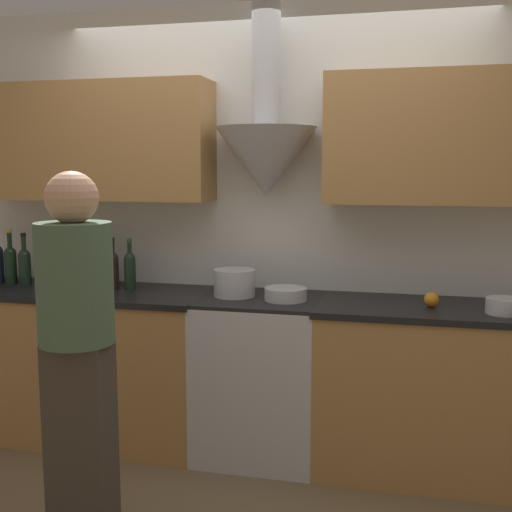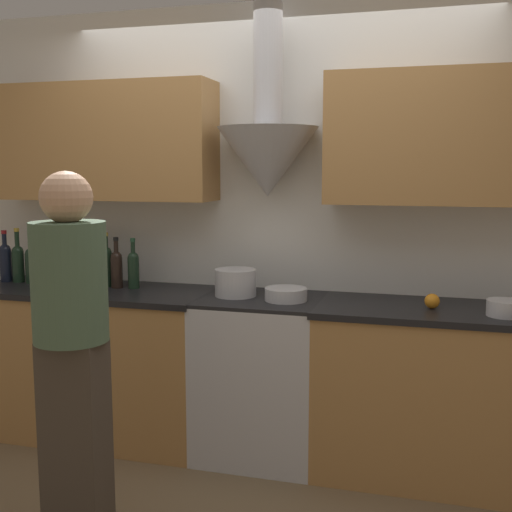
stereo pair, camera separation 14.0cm
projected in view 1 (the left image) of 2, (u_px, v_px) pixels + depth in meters
ground_plane at (247, 477)px, 3.44m from camera, size 12.00×12.00×0.00m
wall_back at (264, 196)px, 3.79m from camera, size 8.40×0.58×2.60m
counter_left at (90, 363)px, 3.91m from camera, size 1.48×0.62×0.92m
counter_right at (434, 390)px, 3.44m from camera, size 1.27×0.62×0.92m
stove_range at (260, 376)px, 3.67m from camera, size 0.68×0.60×0.92m
wine_bottle_1 at (11, 262)px, 4.02m from camera, size 0.08×0.08×0.35m
wine_bottle_2 at (25, 264)px, 3.99m from camera, size 0.08×0.08×0.32m
wine_bottle_3 at (42, 263)px, 3.98m from camera, size 0.08×0.08×0.34m
wine_bottle_4 at (57, 263)px, 3.94m from camera, size 0.07×0.07×0.35m
wine_bottle_5 at (70, 263)px, 3.92m from camera, size 0.08×0.08×0.34m
wine_bottle_6 at (88, 264)px, 3.91m from camera, size 0.08×0.08×0.34m
wine_bottle_7 at (102, 265)px, 3.89m from camera, size 0.07×0.07×0.33m
wine_bottle_8 at (113, 268)px, 3.85m from camera, size 0.07×0.07×0.31m
wine_bottle_9 at (130, 269)px, 3.84m from camera, size 0.07×0.07×0.31m
stock_pot at (234, 283)px, 3.64m from camera, size 0.24×0.24×0.15m
mixing_bowl at (286, 294)px, 3.53m from camera, size 0.23×0.23×0.07m
orange_fruit at (431, 300)px, 3.36m from camera, size 0.08×0.08×0.08m
saucepan at (504, 306)px, 3.20m from camera, size 0.18×0.18×0.08m
person_foreground_left at (77, 343)px, 2.71m from camera, size 0.32×0.32×1.63m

